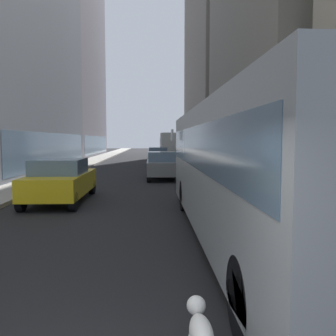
{
  "coord_description": "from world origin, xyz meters",
  "views": [
    {
      "loc": [
        0.57,
        -1.82,
        2.33
      ],
      "look_at": [
        1.12,
        9.95,
        1.4
      ],
      "focal_mm": 38.62,
      "sensor_mm": 36.0,
      "label": 1
    }
  ],
  "objects_px": {
    "car_yellow_taxi": "(61,180)",
    "dalmatian_dog": "(200,332)",
    "transit_bus": "(249,164)",
    "box_truck": "(171,145)",
    "car_black_suv": "(158,156)",
    "car_grey_wagon": "(162,165)"
  },
  "relations": [
    {
      "from": "transit_bus",
      "to": "car_grey_wagon",
      "type": "distance_m",
      "value": 13.22
    },
    {
      "from": "car_black_suv",
      "to": "car_yellow_taxi",
      "type": "relative_size",
      "value": 1.03
    },
    {
      "from": "car_black_suv",
      "to": "car_grey_wagon",
      "type": "height_order",
      "value": "same"
    },
    {
      "from": "transit_bus",
      "to": "car_yellow_taxi",
      "type": "distance_m",
      "value": 7.86
    },
    {
      "from": "car_black_suv",
      "to": "dalmatian_dog",
      "type": "height_order",
      "value": "car_black_suv"
    },
    {
      "from": "box_truck",
      "to": "car_yellow_taxi",
      "type": "bearing_deg",
      "value": -101.66
    },
    {
      "from": "car_black_suv",
      "to": "car_yellow_taxi",
      "type": "distance_m",
      "value": 20.18
    },
    {
      "from": "box_truck",
      "to": "dalmatian_dog",
      "type": "xyz_separation_m",
      "value": [
        -1.77,
        -37.43,
        -1.15
      ]
    },
    {
      "from": "box_truck",
      "to": "car_black_suv",
      "type": "bearing_deg",
      "value": -102.25
    },
    {
      "from": "car_yellow_taxi",
      "to": "dalmatian_dog",
      "type": "relative_size",
      "value": 4.79
    },
    {
      "from": "dalmatian_dog",
      "to": "box_truck",
      "type": "bearing_deg",
      "value": 87.29
    },
    {
      "from": "transit_bus",
      "to": "dalmatian_dog",
      "type": "distance_m",
      "value": 5.32
    },
    {
      "from": "car_grey_wagon",
      "to": "dalmatian_dog",
      "type": "height_order",
      "value": "car_grey_wagon"
    },
    {
      "from": "car_black_suv",
      "to": "car_yellow_taxi",
      "type": "bearing_deg",
      "value": -101.43
    },
    {
      "from": "transit_bus",
      "to": "car_black_suv",
      "type": "xyz_separation_m",
      "value": [
        -1.6,
        25.21,
        -0.95
      ]
    },
    {
      "from": "transit_bus",
      "to": "car_yellow_taxi",
      "type": "bearing_deg",
      "value": 135.88
    },
    {
      "from": "transit_bus",
      "to": "car_yellow_taxi",
      "type": "xyz_separation_m",
      "value": [
        -5.6,
        5.43,
        -0.95
      ]
    },
    {
      "from": "car_black_suv",
      "to": "box_truck",
      "type": "bearing_deg",
      "value": 77.75
    },
    {
      "from": "car_grey_wagon",
      "to": "box_truck",
      "type": "xyz_separation_m",
      "value": [
        1.6,
        19.49,
        0.85
      ]
    },
    {
      "from": "car_yellow_taxi",
      "to": "box_truck",
      "type": "bearing_deg",
      "value": 78.34
    },
    {
      "from": "transit_bus",
      "to": "dalmatian_dog",
      "type": "xyz_separation_m",
      "value": [
        -1.77,
        -4.85,
        -1.26
      ]
    },
    {
      "from": "car_grey_wagon",
      "to": "box_truck",
      "type": "height_order",
      "value": "box_truck"
    }
  ]
}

